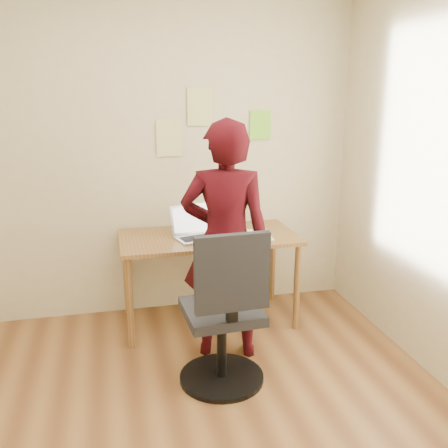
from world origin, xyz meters
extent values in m
cube|color=brown|center=(0.00, 0.00, -0.02)|extent=(3.50, 3.50, 0.04)
cube|color=beige|center=(0.00, 1.77, 1.35)|extent=(3.50, 0.04, 2.70)
cube|color=olive|center=(0.44, 1.38, 0.72)|extent=(1.40, 0.70, 0.03)
cylinder|color=olive|center=(-0.21, 1.08, 0.35)|extent=(0.05, 0.05, 0.71)
cylinder|color=olive|center=(1.09, 1.08, 0.35)|extent=(0.05, 0.05, 0.71)
cylinder|color=olive|center=(-0.21, 1.68, 0.35)|extent=(0.05, 0.05, 0.71)
cylinder|color=olive|center=(1.09, 1.68, 0.35)|extent=(0.05, 0.05, 0.71)
cube|color=#B7B7BF|center=(0.35, 1.30, 0.75)|extent=(0.38, 0.31, 0.02)
cube|color=black|center=(0.35, 1.30, 0.76)|extent=(0.30, 0.20, 0.00)
cube|color=#B7B7BF|center=(0.31, 1.45, 0.87)|extent=(0.34, 0.15, 0.23)
cube|color=white|center=(0.31, 1.45, 0.87)|extent=(0.30, 0.13, 0.19)
cube|color=white|center=(0.82, 1.31, 0.74)|extent=(0.27, 0.35, 0.00)
cube|color=black|center=(0.58, 1.20, 0.74)|extent=(0.11, 0.13, 0.01)
cube|color=#3F4C59|center=(0.58, 1.20, 0.75)|extent=(0.09, 0.11, 0.00)
cube|color=#D7D280|center=(0.20, 1.74, 1.48)|extent=(0.21, 0.00, 0.30)
cube|color=#D7D280|center=(0.46, 1.74, 1.73)|extent=(0.21, 0.00, 0.30)
cube|color=#7EDE32|center=(0.97, 1.74, 1.57)|extent=(0.18, 0.00, 0.24)
cube|color=black|center=(0.35, 0.51, 0.49)|extent=(0.50, 0.50, 0.06)
cube|color=black|center=(0.36, 0.28, 0.84)|extent=(0.45, 0.08, 0.47)
cube|color=black|center=(0.36, 0.29, 0.60)|extent=(0.07, 0.05, 0.13)
cylinder|color=black|center=(0.35, 0.51, 0.24)|extent=(0.06, 0.06, 0.47)
cylinder|color=black|center=(0.35, 0.51, 0.02)|extent=(0.56, 0.56, 0.03)
imported|color=#33070C|center=(0.46, 0.87, 0.85)|extent=(0.70, 0.55, 1.69)
camera|label=1|loc=(-0.31, -2.35, 1.89)|focal=40.00mm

